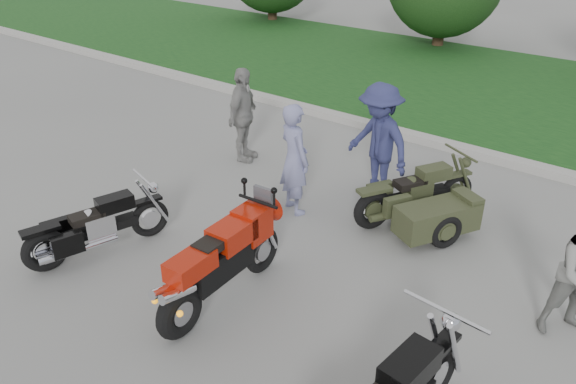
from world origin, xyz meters
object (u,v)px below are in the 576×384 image
Objects in this scene: cruiser_left at (93,229)px; person_back at (243,115)px; cruiser_sidecar at (426,208)px; sportbike_red at (220,261)px; person_denim at (378,142)px; person_stripe at (294,159)px.

cruiser_left is 1.15× the size of person_back.
cruiser_left is 4.74m from cruiser_sidecar.
cruiser_sidecar is 1.13× the size of person_back.
sportbike_red is 4.26m from person_back.
sportbike_red reaches higher than cruiser_sidecar.
cruiser_left is at bearing 170.46° from person_back.
sportbike_red is 1.09× the size of cruiser_sidecar.
cruiser_sidecar is at bearing -9.01° from person_denim.
person_denim is (2.15, 3.93, 0.56)m from cruiser_left.
cruiser_left is (-2.11, -0.33, -0.20)m from sportbike_red.
sportbike_red is 1.13× the size of person_denim.
cruiser_left is 1.14× the size of person_stripe.
sportbike_red is 3.61m from person_denim.
person_denim reaches higher than person_stripe.
sportbike_red is 1.23× the size of person_back.
cruiser_sidecar is (3.31, 3.39, -0.02)m from cruiser_left.
person_denim is at bearing -176.48° from cruiser_sidecar.
cruiser_sidecar is (1.20, 3.06, -0.22)m from sportbike_red.
cruiser_left is at bearing -174.47° from sportbike_red.
person_denim is 2.70m from person_back.
cruiser_left is 3.73m from person_back.
person_back is at bearing -155.75° from cruiser_sidecar.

